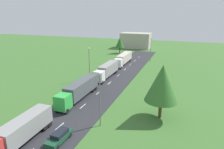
# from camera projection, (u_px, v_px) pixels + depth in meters

# --- Properties ---
(road) EXTENTS (10.00, 140.00, 0.06)m
(road) POSITION_uv_depth(u_px,v_px,m) (67.00, 120.00, 34.19)
(road) COLOR #2B2B30
(road) RESTS_ON ground
(lane_marking_centre) EXTENTS (0.16, 121.46, 0.01)m
(lane_marking_centre) POSITION_uv_depth(u_px,v_px,m) (51.00, 134.00, 30.24)
(lane_marking_centre) COLOR white
(lane_marking_centre) RESTS_ON road
(truck_lead) EXTENTS (2.73, 11.83, 3.51)m
(truck_lead) POSITION_uv_depth(u_px,v_px,m) (19.00, 131.00, 27.28)
(truck_lead) COLOR red
(truck_lead) RESTS_ON road
(truck_second) EXTENTS (2.52, 14.28, 3.72)m
(truck_second) POSITION_uv_depth(u_px,v_px,m) (79.00, 90.00, 42.13)
(truck_second) COLOR green
(truck_second) RESTS_ON road
(truck_third) EXTENTS (2.58, 12.79, 3.74)m
(truck_third) POSITION_uv_depth(u_px,v_px,m) (107.00, 70.00, 56.85)
(truck_third) COLOR white
(truck_third) RESTS_ON road
(truck_fourth) EXTENTS (2.61, 14.38, 3.63)m
(truck_fourth) POSITION_uv_depth(u_px,v_px,m) (124.00, 59.00, 71.73)
(truck_fourth) COLOR white
(truck_fourth) RESTS_ON road
(car_second) EXTENTS (1.86, 4.58, 1.53)m
(car_second) POSITION_uv_depth(u_px,v_px,m) (59.00, 137.00, 28.20)
(car_second) COLOR #19472D
(car_second) RESTS_ON road
(lamppost_second) EXTENTS (0.36, 0.36, 9.00)m
(lamppost_second) POSITION_uv_depth(u_px,v_px,m) (100.00, 97.00, 31.21)
(lamppost_second) COLOR slate
(lamppost_second) RESTS_ON ground
(lamppost_third) EXTENTS (0.36, 0.36, 8.91)m
(lamppost_third) POSITION_uv_depth(u_px,v_px,m) (89.00, 62.00, 53.95)
(lamppost_third) COLOR slate
(lamppost_third) RESTS_ON ground
(lamppost_fourth) EXTENTS (0.36, 0.36, 9.09)m
(lamppost_fourth) POSITION_uv_depth(u_px,v_px,m) (151.00, 49.00, 74.37)
(lamppost_fourth) COLOR slate
(lamppost_fourth) RESTS_ON ground
(tree_birch) EXTENTS (4.15, 4.15, 7.24)m
(tree_birch) POSITION_uv_depth(u_px,v_px,m) (120.00, 43.00, 91.52)
(tree_birch) COLOR #513823
(tree_birch) RESTS_ON ground
(tree_maple) EXTENTS (5.74, 5.74, 9.52)m
(tree_maple) POSITION_uv_depth(u_px,v_px,m) (162.00, 83.00, 33.40)
(tree_maple) COLOR #513823
(tree_maple) RESTS_ON ground
(distant_building) EXTENTS (15.31, 9.18, 7.90)m
(distant_building) POSITION_uv_depth(u_px,v_px,m) (136.00, 40.00, 106.73)
(distant_building) COLOR #B2A899
(distant_building) RESTS_ON ground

